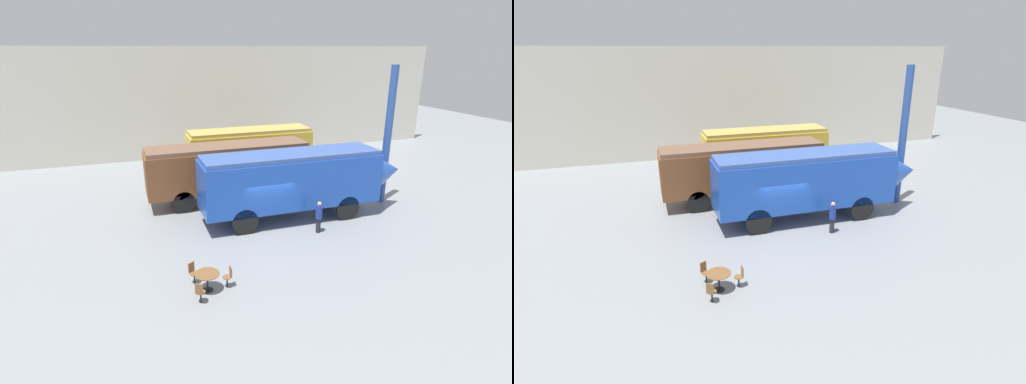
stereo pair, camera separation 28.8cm
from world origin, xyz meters
TOP-DOWN VIEW (x-y plane):
  - ground_plane at (0.00, 0.00)m, footprint 80.00×80.00m
  - backdrop_wall at (0.00, 15.60)m, footprint 44.00×0.15m
  - passenger_coach_vintage at (1.85, 8.52)m, footprint 8.74×2.43m
  - passenger_coach_wooden at (-0.83, 4.31)m, footprint 9.71×2.42m
  - streamlined_locomotive at (2.43, 0.57)m, footprint 11.68×2.46m
  - cafe_table_near at (-4.12, -4.85)m, footprint 0.96×0.96m
  - cafe_chair_0 at (-4.55, -4.11)m, footprint 0.39×0.40m
  - cafe_chair_1 at (-4.55, -5.59)m, footprint 0.39×0.40m
  - cafe_chair_2 at (-3.27, -4.85)m, footprint 0.36×0.36m
  - visitor_person at (2.30, -1.52)m, footprint 0.34×0.34m
  - support_pillar at (8.00, 1.31)m, footprint 0.44×0.44m

SIDE VIEW (x-z plane):
  - ground_plane at x=0.00m, z-range 0.00..0.00m
  - cafe_chair_0 at x=-4.55m, z-range 0.07..0.94m
  - cafe_chair_1 at x=-4.55m, z-range 0.07..0.94m
  - cafe_chair_2 at x=-3.27m, z-range 0.07..0.94m
  - cafe_table_near at x=-4.12m, z-range 0.24..0.99m
  - visitor_person at x=2.30m, z-range 0.07..1.74m
  - passenger_coach_wooden at x=-0.83m, z-range 0.38..3.88m
  - passenger_coach_vintage at x=1.85m, z-range 0.40..3.88m
  - streamlined_locomotive at x=2.43m, z-range 0.40..4.11m
  - support_pillar at x=8.00m, z-range 0.00..8.00m
  - backdrop_wall at x=0.00m, z-range 0.00..9.00m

